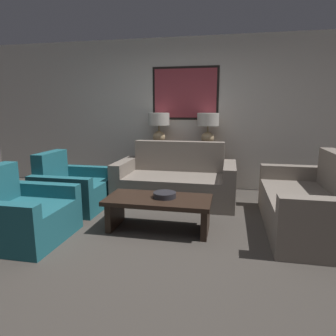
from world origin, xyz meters
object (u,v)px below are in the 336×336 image
at_px(decorative_bowl, 165,195).
at_px(armchair_near_camera, 21,216).
at_px(table_lamp_right, 208,125).
at_px(console_table, 183,168).
at_px(couch_by_back_wall, 176,182).
at_px(couch_by_side, 311,205).
at_px(table_lamp_left, 159,124).
at_px(armchair_near_back_wall, 72,190).
at_px(coffee_table, 159,206).

distance_m(decorative_bowl, armchair_near_camera, 1.63).
relative_size(table_lamp_right, armchair_near_camera, 0.61).
bearing_deg(console_table, couch_by_back_wall, -90.00).
bearing_deg(table_lamp_right, couch_by_side, -47.33).
relative_size(table_lamp_right, couch_by_back_wall, 0.31).
distance_m(table_lamp_left, couch_by_side, 2.80).
xyz_separation_m(couch_by_back_wall, couch_by_side, (1.79, -0.79, 0.00)).
relative_size(table_lamp_right, decorative_bowl, 2.06).
bearing_deg(table_lamp_left, couch_by_side, -33.61).
distance_m(couch_by_side, armchair_near_back_wall, 3.23).
xyz_separation_m(couch_by_back_wall, armchair_near_back_wall, (-1.44, -0.61, -0.03)).
relative_size(table_lamp_right, armchair_near_back_wall, 0.61).
bearing_deg(table_lamp_left, coffee_table, -76.87).
bearing_deg(couch_by_back_wall, coffee_table, -89.79).
height_order(console_table, couch_by_back_wall, couch_by_back_wall).
bearing_deg(armchair_near_back_wall, couch_by_back_wall, 23.12).
xyz_separation_m(couch_by_side, armchair_near_camera, (-3.23, -0.94, -0.03)).
relative_size(armchair_near_back_wall, armchair_near_camera, 1.00).
relative_size(console_table, coffee_table, 1.07).
xyz_separation_m(table_lamp_left, decorative_bowl, (0.50, -1.83, -0.73)).
distance_m(table_lamp_right, armchair_near_back_wall, 2.44).
distance_m(coffee_table, decorative_bowl, 0.15).
xyz_separation_m(console_table, table_lamp_left, (-0.43, 0.00, 0.76)).
distance_m(console_table, table_lamp_right, 0.87).
height_order(table_lamp_left, table_lamp_right, same).
bearing_deg(table_lamp_left, table_lamp_right, 0.00).
bearing_deg(armchair_near_camera, couch_by_back_wall, 50.24).
distance_m(console_table, armchair_near_back_wall, 1.94).
height_order(couch_by_back_wall, decorative_bowl, couch_by_back_wall).
height_order(console_table, decorative_bowl, console_table).
xyz_separation_m(couch_by_side, armchair_near_back_wall, (-3.23, 0.17, -0.03)).
bearing_deg(decorative_bowl, coffee_table, -156.40).
bearing_deg(armchair_near_camera, table_lamp_right, 52.29).
bearing_deg(couch_by_side, couch_by_back_wall, 156.25).
distance_m(couch_by_back_wall, decorative_bowl, 1.15).
bearing_deg(armchair_near_back_wall, couch_by_side, -3.06).
height_order(couch_by_side, armchair_near_back_wall, couch_by_side).
distance_m(table_lamp_right, coffee_table, 2.09).
distance_m(table_lamp_right, couch_by_side, 2.18).
height_order(table_lamp_left, decorative_bowl, table_lamp_left).
distance_m(table_lamp_left, armchair_near_back_wall, 1.87).
bearing_deg(couch_by_back_wall, table_lamp_right, 57.99).
relative_size(couch_by_back_wall, armchair_near_camera, 1.98).
bearing_deg(coffee_table, couch_by_back_wall, 90.21).
relative_size(couch_by_side, coffee_table, 1.46).
height_order(decorative_bowl, armchair_near_camera, armchair_near_camera).
relative_size(table_lamp_left, couch_by_back_wall, 0.31).
bearing_deg(armchair_near_back_wall, table_lamp_right, 34.86).
height_order(couch_by_side, decorative_bowl, couch_by_side).
height_order(console_table, table_lamp_left, table_lamp_left).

